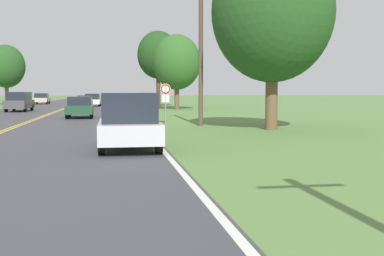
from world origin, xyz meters
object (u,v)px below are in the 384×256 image
Objects in this scene: tree_right_cluster at (6,66)px; car_dark_grey_van_mid_far at (19,101)px; traffic_sign at (166,94)px; car_dark_green_sedan_mid_near at (80,107)px; tree_behind_sign at (158,55)px; car_white_hatchback_distant at (93,100)px; car_silver_van_approaching at (129,120)px; tree_far_back at (177,62)px; tree_left_verge at (273,12)px; car_red_sedan_receding at (85,102)px; car_champagne_sedan_horizon at (42,99)px.

tree_right_cluster is 23.98m from car_dark_grey_van_mid_far.
tree_right_cluster reaches higher than car_dark_grey_van_mid_far.
traffic_sign reaches higher than car_dark_green_sedan_mid_near.
car_dark_grey_van_mid_far is at bearing -138.14° from tree_behind_sign.
car_dark_green_sedan_mid_near is at bearing 1.74° from car_white_hatchback_distant.
tree_right_cluster is 2.03× the size of car_silver_van_approaching.
traffic_sign is 0.50× the size of car_dark_grey_van_mid_far.
traffic_sign is at bearing -99.35° from tree_far_back.
tree_far_back is (20.73, -20.17, -0.41)m from tree_right_cluster.
car_silver_van_approaching reaches higher than car_dark_green_sedan_mid_near.
car_silver_van_approaching is 44.65m from car_white_hatchback_distant.
traffic_sign is 0.30× the size of tree_far_back.
tree_behind_sign reaches higher than tree_right_cluster.
tree_right_cluster is (-19.77, 10.34, -1.02)m from tree_behind_sign.
tree_right_cluster is 1.07× the size of tree_far_back.
tree_left_verge is 33.15m from car_red_sedan_receding.
tree_far_back reaches higher than car_silver_van_approaching.
tree_far_back reaches higher than car_dark_green_sedan_mid_near.
tree_behind_sign reaches higher than car_white_hatchback_distant.
traffic_sign is 31.56m from tree_behind_sign.
car_white_hatchback_distant is at bearing 99.38° from traffic_sign.
traffic_sign reaches higher than car_silver_van_approaching.
car_champagne_sedan_horizon reaches higher than car_red_sedan_receding.
traffic_sign is at bearing -67.45° from tree_right_cluster.
car_dark_grey_van_mid_far is 9.06m from car_red_sedan_receding.
car_dark_green_sedan_mid_near is at bearing -171.76° from car_silver_van_approaching.
tree_right_cluster is 1.75× the size of car_dark_grey_van_mid_far.
tree_behind_sign reaches higher than car_champagne_sedan_horizon.
tree_left_verge reaches higher than car_red_sedan_receding.
car_red_sedan_receding is (-9.50, 4.51, -4.07)m from tree_far_back.
car_red_sedan_receding is at bearing -3.68° from car_white_hatchback_distant.
car_white_hatchback_distant is 13.62m from car_champagne_sedan_horizon.
car_silver_van_approaching is at bearing 2.83° from car_red_sedan_receding.
tree_far_back is (0.96, -9.83, -1.43)m from tree_behind_sign.
car_red_sedan_receding is 6.76m from car_white_hatchback_distant.
tree_left_verge reaches higher than traffic_sign.
car_red_sedan_receding is at bearing -158.86° from car_champagne_sedan_horizon.
traffic_sign is at bearing 131.25° from tree_left_verge.
tree_left_verge is (4.58, -5.22, 3.91)m from traffic_sign.
tree_right_cluster is at bearing 119.37° from car_champagne_sedan_horizon.
tree_behind_sign is 20.79m from car_champagne_sedan_horizon.
traffic_sign is 8.79m from car_dark_green_sedan_mid_near.
car_silver_van_approaching is 0.98× the size of car_champagne_sedan_horizon.
traffic_sign is 0.48× the size of car_red_sedan_receding.
car_dark_grey_van_mid_far reaches higher than car_champagne_sedan_horizon.
tree_behind_sign is 22.33m from tree_right_cluster.
tree_far_back is 1.64× the size of car_dark_grey_van_mid_far.
tree_far_back is 15.68m from car_dark_grey_van_mid_far.
tree_left_verge is 29.09m from car_dark_grey_van_mid_far.
car_dark_green_sedan_mid_near reaches higher than car_red_sedan_receding.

